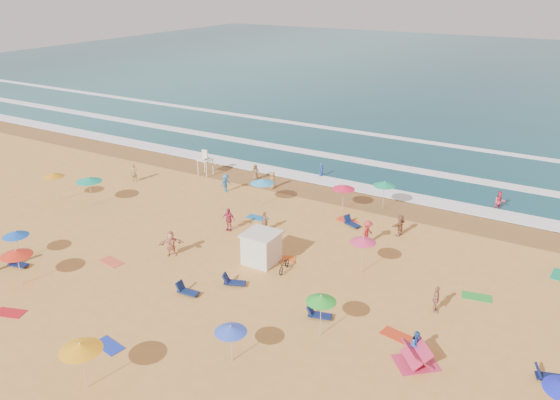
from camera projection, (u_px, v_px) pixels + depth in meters
The scene contains 13 objects.
ground at pixel (272, 258), 36.59m from camera, with size 220.00×220.00×0.00m, color gold.
ocean at pixel (499, 74), 103.66m from camera, with size 220.00×140.00×0.18m, color #0C4756.
wet_sand at pixel (347, 197), 46.57m from camera, with size 220.00×220.00×0.00m, color olive.
surf_foam at pixel (383, 167), 53.57m from camera, with size 200.00×18.70×0.05m.
cabana at pixel (261, 248), 35.78m from camera, with size 2.00×2.00×2.00m, color silver.
cabana_roof at pixel (261, 234), 35.37m from camera, with size 2.20×2.20×0.12m, color silver.
bicycle at pixel (284, 265), 34.87m from camera, with size 0.58×1.66×0.87m, color black.
lifeguard_stand at pixel (205, 165), 51.37m from camera, with size 1.20×1.20×2.10m, color white, non-canonical shape.
beach_umbrellas at pixel (322, 245), 33.69m from camera, with size 46.65×28.35×0.81m.
loungers at pixel (284, 280), 33.71m from camera, with size 59.95×17.56×0.34m.
towels at pixel (259, 282), 33.72m from camera, with size 30.61×26.04×0.03m.
popup_tents at pixel (503, 306), 30.27m from camera, with size 8.21×14.97×1.20m.
beachgoers at pixel (286, 220), 40.30m from camera, with size 53.40×28.25×2.13m.
Camera 1 is at (16.70, -27.64, 17.65)m, focal length 35.00 mm.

